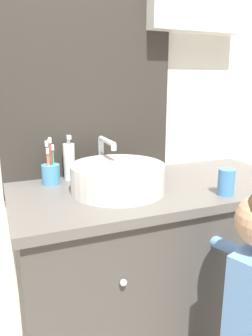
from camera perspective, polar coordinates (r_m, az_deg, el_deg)
The scene contains 6 objects.
wall_back at distance 1.59m, azimuth 1.04°, elevation 17.72°, with size 3.20×0.18×2.50m.
vanity_counter at distance 1.53m, azimuth 5.37°, elevation -17.00°, with size 1.20×0.58×0.79m.
sink_basin at distance 1.27m, azimuth -1.45°, elevation -1.55°, with size 0.36×0.42×0.19m.
toothbrush_holder at distance 1.40m, azimuth -12.97°, elevation -0.75°, with size 0.08×0.08×0.20m.
soap_dispenser at distance 1.44m, azimuth -9.85°, elevation 1.20°, with size 0.05×0.05×0.20m.
drinking_cup at distance 1.29m, azimuth 17.04°, elevation -2.34°, with size 0.06×0.06×0.10m, color #4789D1.
Camera 1 is at (-0.62, -0.84, 1.20)m, focal length 35.00 mm.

